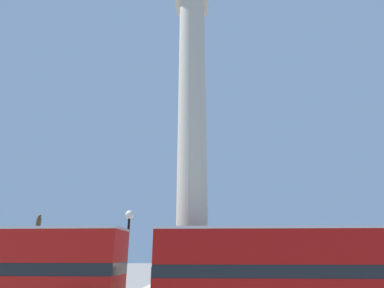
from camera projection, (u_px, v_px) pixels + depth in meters
The scene contains 5 objects.
monument_column at pixel (192, 170), 20.44m from camera, with size 5.90×5.90×25.08m.
bus_a at pixel (5, 270), 14.51m from camera, with size 11.33×2.74×4.33m.
bus_b at pixel (270, 271), 13.84m from camera, with size 10.66×3.06×4.29m.
equestrian_statue at pixel (30, 274), 21.86m from camera, with size 3.11×2.33×6.01m.
street_lamp at pixel (127, 249), 16.71m from camera, with size 0.48×0.48×5.49m.
Camera 1 is at (1.24, -19.76, 3.08)m, focal length 28.00 mm.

